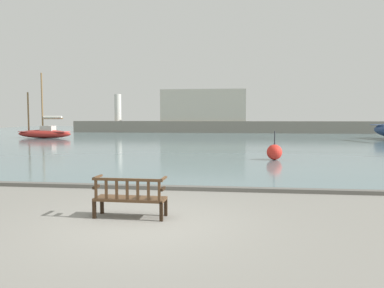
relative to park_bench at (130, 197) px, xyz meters
The scene contains 7 objects.
ground_plane 0.82m from the park_bench, 49.47° to the right, with size 160.00×160.00×0.00m, color gray.
harbor_water 43.49m from the park_bench, 89.42° to the left, with size 100.00×80.00×0.08m, color slate.
quay_edge_kerb 3.39m from the park_bench, 82.55° to the left, with size 40.00×0.30×0.12m, color #5B5954.
park_bench is the anchor object (origin of this frame).
sailboat_outer_port 34.51m from the park_bench, 121.61° to the left, with size 6.29×2.24×6.88m.
channel_buoy 12.23m from the park_bench, 69.70° to the left, with size 0.79×0.79×1.49m.
far_breakwater 46.15m from the park_bench, 91.17° to the left, with size 44.87×2.40×6.32m.
Camera 1 is at (1.98, -7.53, 2.24)m, focal length 35.00 mm.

